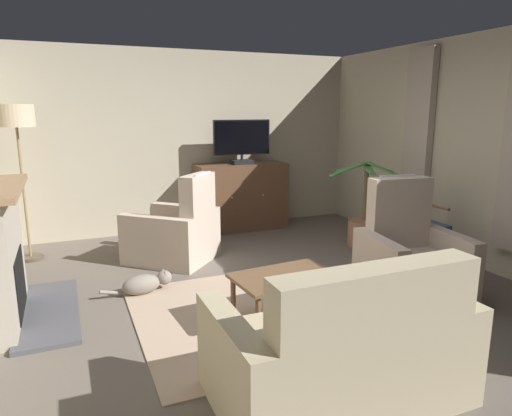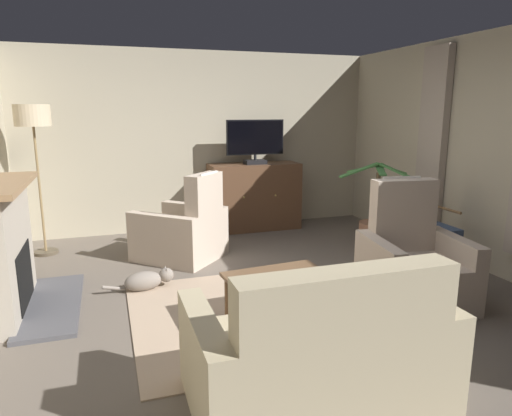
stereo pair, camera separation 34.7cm
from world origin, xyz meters
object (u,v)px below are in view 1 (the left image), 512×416
(armchair_by_fireplace, at_px, (410,262))
(floor_lamp, at_px, (17,129))
(coffee_table, at_px, (285,281))
(television, at_px, (242,141))
(sofa_floral, at_px, (342,353))
(armchair_beside_cabinet, at_px, (176,234))
(cat, at_px, (145,283))
(tv_cabinet, at_px, (241,198))
(tv_remote, at_px, (288,279))
(side_chair_nearest_door, at_px, (417,220))
(potted_plant_small_fern_corner, at_px, (364,228))

(armchair_by_fireplace, relative_size, floor_lamp, 0.62)
(coffee_table, relative_size, armchair_by_fireplace, 0.79)
(television, bearing_deg, sofa_floral, -102.87)
(armchair_beside_cabinet, relative_size, cat, 1.74)
(armchair_beside_cabinet, xyz_separation_m, floor_lamp, (-1.63, 0.73, 1.24))
(tv_cabinet, distance_m, sofa_floral, 4.29)
(tv_remote, bearing_deg, armchair_by_fireplace, 145.27)
(coffee_table, bearing_deg, armchair_beside_cabinet, 103.56)
(coffee_table, distance_m, side_chair_nearest_door, 2.29)
(sofa_floral, xyz_separation_m, armchair_beside_cabinet, (-0.32, 3.08, 0.00))
(sofa_floral, distance_m, armchair_by_fireplace, 1.89)
(sofa_floral, bearing_deg, television, 77.13)
(sofa_floral, relative_size, armchair_beside_cabinet, 1.25)
(armchair_beside_cabinet, relative_size, side_chair_nearest_door, 1.28)
(side_chair_nearest_door, height_order, floor_lamp, floor_lamp)
(coffee_table, relative_size, potted_plant_small_fern_corner, 0.80)
(tv_cabinet, distance_m, armchair_beside_cabinet, 1.68)
(sofa_floral, bearing_deg, armchair_by_fireplace, 36.67)
(armchair_beside_cabinet, bearing_deg, armchair_by_fireplace, -46.73)
(coffee_table, relative_size, floor_lamp, 0.49)
(coffee_table, xyz_separation_m, tv_remote, (-0.03, -0.11, 0.06))
(tv_cabinet, bearing_deg, floor_lamp, -172.60)
(tv_remote, xyz_separation_m, potted_plant_small_fern_corner, (2.01, 1.73, -0.20))
(tv_remote, bearing_deg, potted_plant_small_fern_corner, -179.83)
(coffee_table, bearing_deg, side_chair_nearest_door, 20.88)
(television, distance_m, tv_remote, 3.37)
(television, distance_m, potted_plant_small_fern_corner, 2.15)
(armchair_by_fireplace, xyz_separation_m, armchair_beside_cabinet, (-1.84, 1.95, -0.03))
(armchair_by_fireplace, bearing_deg, coffee_table, -178.87)
(coffee_table, distance_m, potted_plant_small_fern_corner, 2.55)
(armchair_by_fireplace, relative_size, potted_plant_small_fern_corner, 1.02)
(tv_cabinet, xyz_separation_m, cat, (-1.78, -1.99, -0.37))
(armchair_beside_cabinet, bearing_deg, side_chair_nearest_door, -24.05)
(armchair_by_fireplace, bearing_deg, tv_cabinet, 100.64)
(armchair_beside_cabinet, xyz_separation_m, side_chair_nearest_door, (2.61, -1.16, 0.19))
(sofa_floral, bearing_deg, potted_plant_small_fern_corner, 51.87)
(tv_remote, xyz_separation_m, armchair_by_fireplace, (1.39, 0.14, -0.08))
(coffee_table, relative_size, sofa_floral, 0.59)
(coffee_table, bearing_deg, floor_lamp, 127.91)
(coffee_table, xyz_separation_m, floor_lamp, (-2.11, 2.70, 1.20))
(tv_remote, relative_size, potted_plant_small_fern_corner, 0.15)
(armchair_by_fireplace, bearing_deg, tv_remote, -174.23)
(side_chair_nearest_door, bearing_deg, floor_lamp, 155.96)
(tv_remote, distance_m, floor_lamp, 3.68)
(potted_plant_small_fern_corner, bearing_deg, television, 130.00)
(side_chair_nearest_door, relative_size, cat, 1.36)
(armchair_by_fireplace, bearing_deg, side_chair_nearest_door, 45.52)
(tv_cabinet, relative_size, floor_lamp, 0.73)
(television, bearing_deg, side_chair_nearest_door, -58.68)
(tv_remote, relative_size, armchair_beside_cabinet, 0.14)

